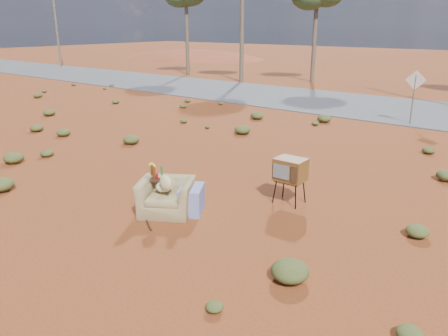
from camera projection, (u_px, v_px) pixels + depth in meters
The scene contains 11 objects.
ground at pixel (183, 209), 9.74m from camera, with size 140.00×140.00×0.00m, color brown.
highway at pixel (396, 109), 20.99m from camera, with size 140.00×7.00×0.04m, color #565659.
dirt_mound at pixel (192, 58), 52.69m from camera, with size 26.00×18.00×2.00m, color #973F24.
armchair at pixel (171, 193), 9.41m from camera, with size 1.48×1.41×1.00m.
tv_unit at pixel (290, 170), 9.83m from camera, with size 0.67×0.55×1.06m.
side_table at pixel (155, 176), 9.72m from camera, with size 0.63×0.63×0.97m.
rusty_bar at pixel (144, 214), 9.43m from camera, with size 0.04×0.04×1.67m, color #502915.
road_sign at pixel (415, 88), 17.40m from camera, with size 0.78×0.06×2.19m.
eucalyptus_near_left at pixel (317, 0), 29.18m from camera, with size 3.20×3.20×6.60m.
utility_pole_west at pixel (56, 21), 40.16m from camera, with size 1.40×0.20×8.00m.
scrub_patch at pixel (260, 153), 13.48m from camera, with size 17.49×8.07×0.33m.
Camera 1 is at (6.21, -6.52, 3.93)m, focal length 35.00 mm.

